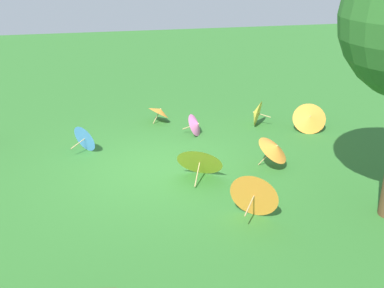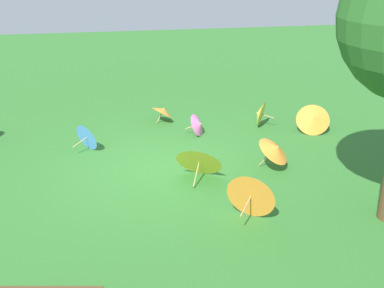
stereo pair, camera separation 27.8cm
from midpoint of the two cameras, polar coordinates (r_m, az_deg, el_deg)
ground at (r=9.99m, az=-3.28°, el=-2.96°), size 40.00×40.00×0.00m
parasol_yellow_0 at (r=9.33m, az=1.83°, el=-1.95°), size 1.18×1.07×0.86m
parasol_yellow_1 at (r=12.46m, az=9.10°, el=3.82°), size 0.66×0.73×0.71m
parasol_orange_1 at (r=8.05m, az=8.54°, el=-6.30°), size 0.91×0.88×0.89m
parasol_orange_2 at (r=12.26m, az=15.66°, el=3.08°), size 1.05×0.95×0.77m
parasol_orange_3 at (r=12.61m, az=-3.04°, el=4.21°), size 0.75×0.77×0.56m
parasol_orange_4 at (r=9.90m, az=11.25°, el=-0.65°), size 1.01×1.02×0.76m
parasol_pink_0 at (r=11.65m, az=1.55°, el=2.47°), size 0.64×0.70×0.60m
parasol_blue_2 at (r=11.01m, az=-12.25°, el=0.93°), size 0.69×0.69×0.67m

